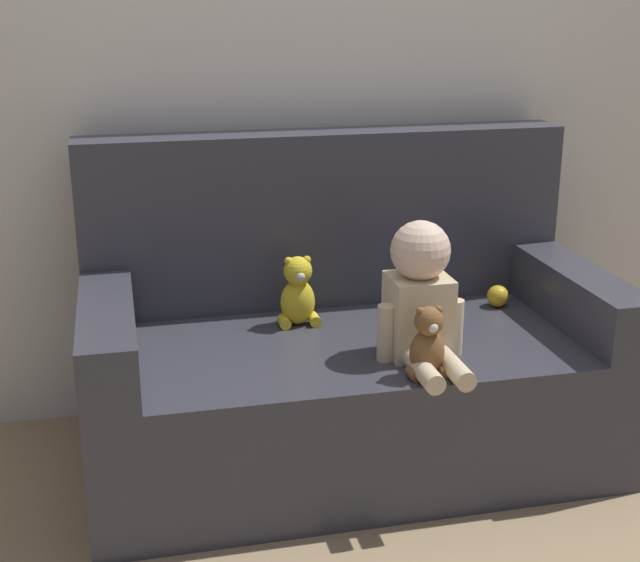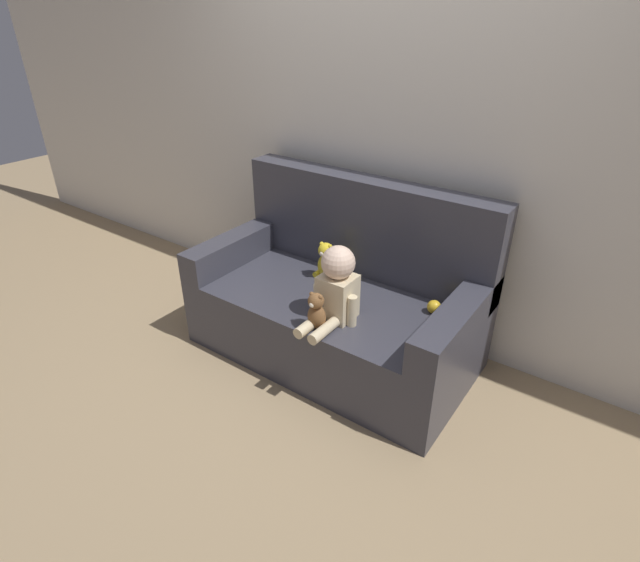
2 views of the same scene
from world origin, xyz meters
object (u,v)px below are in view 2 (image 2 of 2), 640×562
(person_baby, at_px, (336,288))
(toy_ball, at_px, (434,307))
(couch, at_px, (340,300))
(teddy_bear_brown, at_px, (316,312))
(plush_toy_side, at_px, (326,262))

(person_baby, bearing_deg, toy_ball, 40.82)
(couch, bearing_deg, teddy_bear_brown, -72.81)
(couch, distance_m, toy_ball, 0.59)
(person_baby, xyz_separation_m, plush_toy_side, (-0.30, 0.34, -0.08))
(person_baby, height_order, plush_toy_side, person_baby)
(person_baby, distance_m, teddy_bear_brown, 0.17)
(toy_ball, bearing_deg, teddy_bear_brown, -131.41)
(toy_ball, bearing_deg, plush_toy_side, -179.04)
(couch, relative_size, plush_toy_side, 7.09)
(couch, height_order, teddy_bear_brown, couch)
(plush_toy_side, bearing_deg, toy_ball, 0.96)
(person_baby, relative_size, plush_toy_side, 1.77)
(couch, relative_size, person_baby, 4.01)
(couch, bearing_deg, toy_ball, 6.46)
(person_baby, relative_size, teddy_bear_brown, 1.97)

